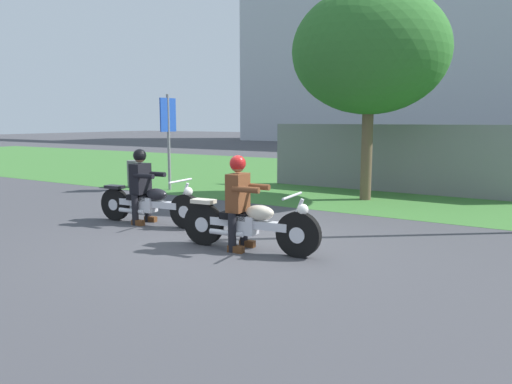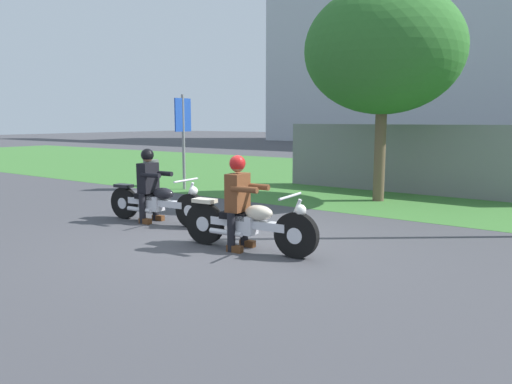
% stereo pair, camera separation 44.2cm
% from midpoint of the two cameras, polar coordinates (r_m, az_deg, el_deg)
% --- Properties ---
extents(ground, '(120.00, 120.00, 0.00)m').
position_cam_midpoint_polar(ground, '(7.78, -4.63, -5.83)').
color(ground, '#424247').
extents(grass_verge, '(60.00, 12.00, 0.01)m').
position_cam_midpoint_polar(grass_verge, '(16.02, 15.32, 1.29)').
color(grass_verge, '#3D7533').
rests_on(grass_verge, ground).
extents(motorcycle_lead, '(2.22, 0.66, 0.88)m').
position_cam_midpoint_polar(motorcycle_lead, '(7.15, -2.58, -3.82)').
color(motorcycle_lead, black).
rests_on(motorcycle_lead, ground).
extents(rider_lead, '(0.58, 0.49, 1.41)m').
position_cam_midpoint_polar(rider_lead, '(7.16, -3.77, -0.36)').
color(rider_lead, black).
rests_on(rider_lead, ground).
extents(motorcycle_follow, '(2.25, 0.66, 0.87)m').
position_cam_midpoint_polar(motorcycle_follow, '(9.23, -13.74, -1.36)').
color(motorcycle_follow, black).
rests_on(motorcycle_follow, ground).
extents(rider_follow, '(0.58, 0.49, 1.39)m').
position_cam_midpoint_polar(rider_follow, '(9.28, -14.62, 1.32)').
color(rider_follow, black).
rests_on(rider_follow, ground).
extents(tree_roadside, '(3.63, 3.63, 4.95)m').
position_cam_midpoint_polar(tree_roadside, '(12.01, 12.15, 15.76)').
color(tree_roadside, brown).
rests_on(tree_roadside, ground).
extents(trash_can, '(0.45, 0.45, 0.77)m').
position_cam_midpoint_polar(trash_can, '(14.43, -14.83, 2.07)').
color(trash_can, '#595E5B').
rests_on(trash_can, ground).
extents(sign_banner, '(0.08, 0.60, 2.60)m').
position_cam_midpoint_polar(sign_banner, '(13.54, -11.17, 7.47)').
color(sign_banner, gray).
rests_on(sign_banner, ground).
extents(fence_segment, '(7.00, 0.06, 1.80)m').
position_cam_midpoint_polar(fence_segment, '(13.36, 14.83, 3.80)').
color(fence_segment, slate).
rests_on(fence_segment, ground).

